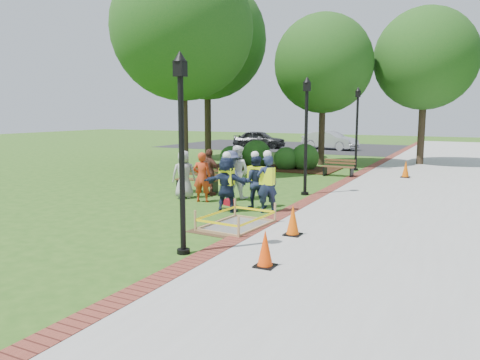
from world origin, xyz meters
The scene contains 34 objects.
ground centered at (0.00, 0.00, 0.00)m, with size 100.00×100.00×0.00m, color #285116.
sidewalk centered at (5.00, 10.00, 0.01)m, with size 6.00×60.00×0.02m, color #9E9E99.
brick_edging centered at (1.75, 10.00, 0.01)m, with size 0.50×60.00×0.03m, color maroon.
mulch_bed centered at (-3.00, 12.00, 0.02)m, with size 7.00×3.00×0.05m, color #381E0F.
parking_lot centered at (0.00, 27.00, 0.00)m, with size 36.00×12.00×0.01m, color black.
wet_concrete_pad centered at (1.21, -0.40, 0.23)m, with size 1.89×2.43×0.55m.
bench_near centered at (-2.51, 3.61, 0.28)m, with size 1.69×0.76×0.88m.
bench_far centered at (1.05, 10.36, 0.26)m, with size 1.50×0.55×0.80m.
cone_front centered at (3.19, -3.05, 0.37)m, with size 0.39×0.39×0.76m.
cone_back centered at (2.85, -0.58, 0.38)m, with size 0.40×0.40×0.79m.
cone_far centered at (3.94, 11.27, 0.39)m, with size 0.41×0.41×0.80m.
toolbox centered at (-0.30, 2.02, 0.10)m, with size 0.40×0.22×0.20m, color maroon.
lamp_near centered at (1.25, -3.00, 2.48)m, with size 0.28×0.28×4.26m.
lamp_mid centered at (1.25, 5.00, 2.48)m, with size 0.28×0.28×4.26m.
lamp_far centered at (1.25, 13.00, 2.48)m, with size 0.28×0.28×4.26m.
tree_left centered at (-6.05, 8.10, 6.89)m, with size 6.77×6.77×10.29m.
tree_back centered at (-1.10, 14.67, 5.64)m, with size 5.48×5.48×8.39m.
tree_right centered at (3.92, 17.45, 5.93)m, with size 5.68×5.68×8.79m.
tree_far centered at (-8.46, 14.45, 7.39)m, with size 7.34×7.34×11.07m.
shrub_a centered at (-5.26, 11.52, 0.00)m, with size 1.24×1.24×1.24m, color #144815.
shrub_b centered at (-4.03, 12.20, 0.00)m, with size 1.59×1.59×1.59m, color #144815.
shrub_c centered at (-2.09, 11.73, 0.00)m, with size 1.28×1.28×1.28m, color #144815.
shrub_d centered at (-1.22, 12.17, 0.00)m, with size 1.46×1.46×1.46m, color #144815.
shrub_e centered at (-2.96, 13.40, 0.00)m, with size 1.00×1.00×1.00m, color #144815.
casual_person_a centered at (-2.33, 2.45, 0.84)m, with size 0.64×0.59×1.69m.
casual_person_b centered at (-1.41, 2.15, 0.84)m, with size 0.62×0.49×1.68m.
casual_person_c centered at (-0.67, 3.29, 0.93)m, with size 0.64×0.46×1.86m.
casual_person_d centered at (-1.80, 3.31, 0.85)m, with size 0.59×0.43×1.69m.
casual_person_e centered at (-0.65, 2.80, 0.86)m, with size 0.63×0.49×1.71m.
hivis_worker_a centered at (0.07, 1.15, 0.92)m, with size 0.59×0.44×1.85m.
hivis_worker_b centered at (1.21, 1.60, 0.94)m, with size 0.66×0.63×1.89m.
hivis_worker_c centered at (0.58, 2.08, 0.90)m, with size 0.62×0.52×1.81m.
parked_car_a centered at (-9.24, 24.09, 0.00)m, with size 4.87×2.12×1.59m, color #2B2C2E.
parked_car_b centered at (-3.66, 25.40, 0.00)m, with size 4.90×2.13×1.60m, color silver.
Camera 1 is at (6.73, -11.15, 3.04)m, focal length 35.00 mm.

